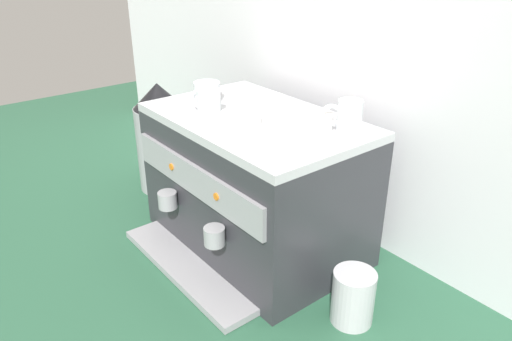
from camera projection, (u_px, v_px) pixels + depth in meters
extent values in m
plane|color=#28563D|center=(256.00, 241.00, 1.57)|extent=(4.00, 4.00, 0.00)
cube|color=silver|center=(332.00, 74.00, 1.52)|extent=(2.80, 0.03, 0.98)
cube|color=#2D2D33|center=(256.00, 186.00, 1.48)|extent=(0.65, 0.41, 0.40)
cube|color=#B7B7BC|center=(256.00, 121.00, 1.39)|extent=(0.65, 0.41, 0.02)
cube|color=#939399|center=(195.00, 180.00, 1.32)|extent=(0.60, 0.01, 0.09)
cylinder|color=orange|center=(172.00, 167.00, 1.40)|extent=(0.02, 0.01, 0.02)
cylinder|color=orange|center=(216.00, 197.00, 1.24)|extent=(0.02, 0.01, 0.02)
cube|color=#939399|center=(187.00, 268.00, 1.42)|extent=(0.55, 0.12, 0.02)
cylinder|color=#939399|center=(168.00, 200.00, 1.44)|extent=(0.06, 0.06, 0.05)
cylinder|color=#939399|center=(214.00, 236.00, 1.27)|extent=(0.06, 0.06, 0.05)
cylinder|color=silver|center=(350.00, 116.00, 1.26)|extent=(0.06, 0.06, 0.08)
torus|color=silver|center=(332.00, 115.00, 1.27)|extent=(0.05, 0.05, 0.06)
cylinder|color=silver|center=(207.00, 92.00, 1.49)|extent=(0.08, 0.08, 0.06)
torus|color=silver|center=(215.00, 88.00, 1.53)|extent=(0.04, 0.05, 0.05)
cylinder|color=silver|center=(209.00, 103.00, 1.38)|extent=(0.07, 0.07, 0.07)
torus|color=silver|center=(198.00, 99.00, 1.41)|extent=(0.06, 0.02, 0.05)
cylinder|color=white|center=(241.00, 118.00, 1.32)|extent=(0.11, 0.11, 0.03)
cylinder|color=white|center=(241.00, 123.00, 1.33)|extent=(0.06, 0.06, 0.01)
cylinder|color=white|center=(264.00, 102.00, 1.45)|extent=(0.13, 0.13, 0.03)
cylinder|color=white|center=(264.00, 107.00, 1.45)|extent=(0.07, 0.07, 0.01)
cylinder|color=white|center=(289.00, 142.00, 1.17)|extent=(0.11, 0.11, 0.03)
cylinder|color=white|center=(289.00, 147.00, 1.17)|extent=(0.06, 0.06, 0.01)
cylinder|color=white|center=(309.00, 121.00, 1.30)|extent=(0.13, 0.13, 0.04)
cylinder|color=white|center=(309.00, 126.00, 1.30)|extent=(0.07, 0.07, 0.01)
cylinder|color=#939399|center=(162.00, 148.00, 1.84)|extent=(0.19, 0.19, 0.32)
cone|color=black|center=(158.00, 95.00, 1.75)|extent=(0.18, 0.18, 0.09)
cylinder|color=#B7B7BC|center=(353.00, 297.00, 1.22)|extent=(0.11, 0.11, 0.14)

